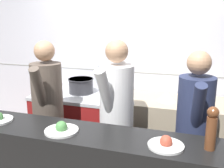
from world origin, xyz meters
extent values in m
cube|color=silver|center=(0.00, 1.34, 1.30)|extent=(8.00, 0.06, 2.60)
cube|color=gray|center=(0.00, 1.31, 1.15)|extent=(8.00, 0.00, 0.01)
cube|color=maroon|center=(-0.57, 0.94, 0.42)|extent=(1.07, 0.70, 0.85)
cube|color=#B7BABF|center=(-0.57, 0.94, 0.87)|extent=(1.09, 0.71, 0.04)
cube|color=#B7BABF|center=(-0.57, 0.61, 0.49)|extent=(0.96, 0.03, 0.10)
cube|color=gray|center=(0.67, 0.94, 0.46)|extent=(1.28, 0.65, 0.92)
cylinder|color=#2D2D33|center=(-0.53, 1.00, 0.99)|extent=(0.32, 0.32, 0.20)
cylinder|color=#2D2D33|center=(-0.53, 1.00, 1.08)|extent=(0.34, 0.34, 0.01)
cone|color=#B7BABF|center=(0.62, 0.90, 0.97)|extent=(0.22, 0.22, 0.11)
cylinder|color=white|center=(-0.11, -0.31, 0.97)|extent=(0.28, 0.28, 0.02)
sphere|color=#4C8C47|center=(-0.11, -0.31, 1.00)|extent=(0.10, 0.10, 0.10)
cylinder|color=white|center=(0.74, -0.31, 0.97)|extent=(0.26, 0.26, 0.02)
sphere|color=#B24733|center=(0.74, -0.31, 1.00)|extent=(0.09, 0.09, 0.09)
cylinder|color=brown|center=(1.04, -0.26, 1.08)|extent=(0.08, 0.08, 0.25)
sphere|color=brown|center=(1.04, -0.26, 1.24)|extent=(0.08, 0.08, 0.08)
cube|color=black|center=(-0.61, 0.30, 0.38)|extent=(0.32, 0.24, 0.77)
cylinder|color=brown|center=(-0.61, 0.30, 1.09)|extent=(0.39, 0.39, 0.64)
sphere|color=tan|center=(-0.61, 0.30, 1.53)|extent=(0.22, 0.22, 0.22)
cylinder|color=brown|center=(-0.65, 0.49, 1.16)|extent=(0.16, 0.33, 0.53)
cylinder|color=brown|center=(-0.57, 0.10, 1.16)|extent=(0.16, 0.33, 0.53)
cube|color=black|center=(0.18, 0.29, 0.39)|extent=(0.32, 0.24, 0.78)
cylinder|color=white|center=(0.18, 0.29, 1.11)|extent=(0.40, 0.40, 0.65)
sphere|color=tan|center=(0.18, 0.29, 1.56)|extent=(0.22, 0.22, 0.22)
cylinder|color=white|center=(0.22, 0.48, 1.18)|extent=(0.16, 0.34, 0.54)
cylinder|color=white|center=(0.14, 0.09, 1.18)|extent=(0.16, 0.34, 0.54)
cylinder|color=#262D4C|center=(0.93, 0.28, 1.06)|extent=(0.35, 0.35, 0.62)
sphere|color=tan|center=(0.93, 0.28, 1.49)|extent=(0.21, 0.21, 0.21)
cylinder|color=#262D4C|center=(0.91, 0.47, 1.13)|extent=(0.12, 0.32, 0.52)
cylinder|color=#262D4C|center=(0.95, 0.09, 1.13)|extent=(0.12, 0.32, 0.52)
camera|label=1|loc=(0.89, -2.09, 1.88)|focal=42.00mm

